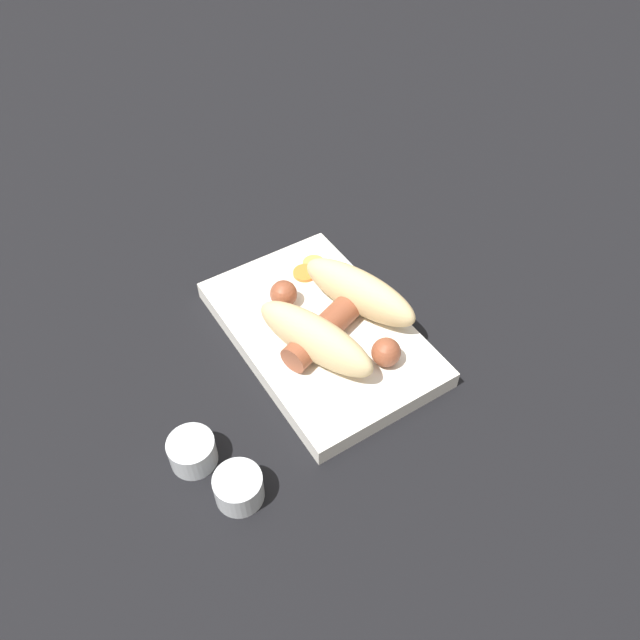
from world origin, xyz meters
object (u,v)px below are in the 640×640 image
sausage (333,322)px  condiment_cup_far (239,489)px  condiment_cup_near (193,452)px  food_tray (320,332)px  bread_roll (339,315)px

sausage → condiment_cup_far: 0.21m
sausage → condiment_cup_near: (0.05, -0.19, -0.02)m
food_tray → condiment_cup_near: condiment_cup_near is taller
food_tray → sausage: 0.03m
food_tray → bread_roll: bearing=37.0°
condiment_cup_far → condiment_cup_near: bearing=-160.7°
sausage → condiment_cup_far: sausage is taller
condiment_cup_near → condiment_cup_far: 0.06m
sausage → condiment_cup_far: bearing=-58.0°
bread_roll → condiment_cup_far: 0.21m
condiment_cup_near → bread_roll: bearing=103.6°
condiment_cup_near → condiment_cup_far: (0.06, 0.02, 0.00)m
bread_roll → sausage: bearing=-121.1°
food_tray → condiment_cup_near: 0.20m
bread_roll → condiment_cup_near: bread_roll is taller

